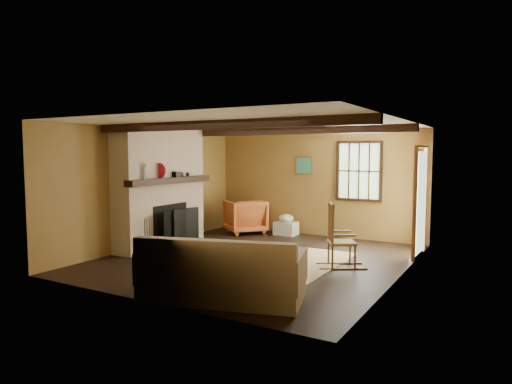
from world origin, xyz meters
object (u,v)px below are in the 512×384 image
Objects in this scene: rocking_chair at (339,240)px; armchair at (245,216)px; sofa at (222,277)px; laundry_basket at (286,228)px; fireplace at (161,192)px.

rocking_chair reaches higher than armchair.
rocking_chair is 2.50m from sofa.
laundry_basket is (-2.08, 2.23, -0.31)m from rocking_chair.
rocking_chair reaches higher than sofa.
sofa is at bearing -36.55° from fireplace.
laundry_basket is 0.57× the size of armchair.
armchair is at bearing 101.31° from sofa.
armchair is at bearing -164.26° from laundry_basket.
rocking_chair reaches higher than laundry_basket.
fireplace is 3.06m from laundry_basket.
laundry_basket is (1.63, 2.40, -0.95)m from fireplace.
laundry_basket is at bearing 89.73° from sofa.
rocking_chair is 3.61m from armchair.
rocking_chair is 1.23× the size of armchair.
sofa reaches higher than armchair.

